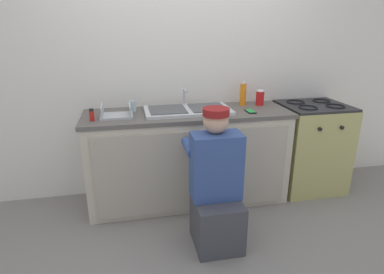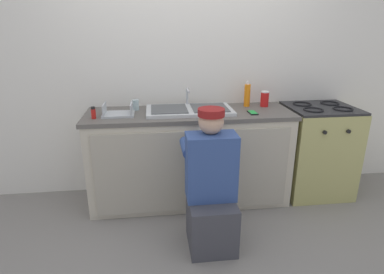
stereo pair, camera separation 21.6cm
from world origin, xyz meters
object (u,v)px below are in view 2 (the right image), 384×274
object	(u,v)px
stove_range	(316,150)
soda_cup_red	(265,99)
sink_double_basin	(189,110)
cell_phone	(253,113)
dish_rack_tray	(118,113)
plumber_person	(211,191)
water_glass	(136,105)
spice_bottle_red	(93,113)
soap_bottle_orange	(247,95)

from	to	relation	value
stove_range	soda_cup_red	size ratio (longest dim) A/B	6.14
sink_double_basin	stove_range	distance (m)	1.40
cell_phone	dish_rack_tray	bearing A→B (deg)	176.33
stove_range	soda_cup_red	distance (m)	0.77
stove_range	dish_rack_tray	distance (m)	2.02
plumber_person	dish_rack_tray	size ratio (longest dim) A/B	3.94
stove_range	plumber_person	xyz separation A→B (m)	(-1.23, -0.73, -0.00)
plumber_person	water_glass	xyz separation A→B (m)	(-0.58, 0.85, 0.50)
sink_double_basin	spice_bottle_red	xyz separation A→B (m)	(-0.85, -0.13, 0.03)
cell_phone	soap_bottle_orange	xyz separation A→B (m)	(0.02, 0.28, 0.11)
spice_bottle_red	water_glass	world-z (taller)	spice_bottle_red
stove_range	spice_bottle_red	bearing A→B (deg)	-176.55
soda_cup_red	dish_rack_tray	world-z (taller)	soda_cup_red
spice_bottle_red	stove_range	bearing A→B (deg)	3.45
soda_cup_red	dish_rack_tray	size ratio (longest dim) A/B	0.54
plumber_person	soda_cup_red	distance (m)	1.21
spice_bottle_red	dish_rack_tray	xyz separation A→B (m)	(0.20, 0.08, -0.03)
water_glass	soap_bottle_orange	world-z (taller)	soap_bottle_orange
spice_bottle_red	cell_phone	distance (m)	1.42
cell_phone	soap_bottle_orange	world-z (taller)	soap_bottle_orange
stove_range	dish_rack_tray	xyz separation A→B (m)	(-1.96, -0.05, 0.47)
water_glass	soap_bottle_orange	bearing A→B (deg)	1.20
dish_rack_tray	soap_bottle_orange	world-z (taller)	soap_bottle_orange
sink_double_basin	water_glass	bearing A→B (deg)	166.08
plumber_person	dish_rack_tray	bearing A→B (deg)	137.12
plumber_person	stove_range	bearing A→B (deg)	30.62
sink_double_basin	soda_cup_red	bearing A→B (deg)	8.87
soap_bottle_orange	sink_double_basin	bearing A→B (deg)	-166.14
stove_range	water_glass	xyz separation A→B (m)	(-1.81, 0.13, 0.50)
soap_bottle_orange	dish_rack_tray	bearing A→B (deg)	-170.98
plumber_person	spice_bottle_red	xyz separation A→B (m)	(-0.93, 0.60, 0.50)
stove_range	cell_phone	xyz separation A→B (m)	(-0.74, -0.13, 0.46)
sink_double_basin	dish_rack_tray	world-z (taller)	sink_double_basin
dish_rack_tray	water_glass	bearing A→B (deg)	49.37
cell_phone	water_glass	xyz separation A→B (m)	(-1.07, 0.25, 0.04)
dish_rack_tray	soap_bottle_orange	bearing A→B (deg)	9.02
stove_range	spice_bottle_red	world-z (taller)	spice_bottle_red
cell_phone	soda_cup_red	bearing A→B (deg)	51.94
soda_cup_red	water_glass	bearing A→B (deg)	179.82
plumber_person	spice_bottle_red	bearing A→B (deg)	147.38
cell_phone	sink_double_basin	bearing A→B (deg)	167.31
soda_cup_red	soap_bottle_orange	size ratio (longest dim) A/B	0.61
cell_phone	soda_cup_red	world-z (taller)	soda_cup_red
stove_range	cell_phone	size ratio (longest dim) A/B	6.66
sink_double_basin	plumber_person	bearing A→B (deg)	-83.46
soda_cup_red	soap_bottle_orange	bearing A→B (deg)	171.12
sink_double_basin	soap_bottle_orange	size ratio (longest dim) A/B	3.20
stove_range	soda_cup_red	xyz separation A→B (m)	(-0.55, 0.12, 0.52)
stove_range	plumber_person	bearing A→B (deg)	-149.38
water_glass	cell_phone	bearing A→B (deg)	-13.27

